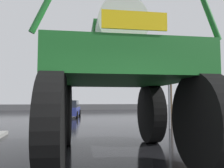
# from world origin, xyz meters

# --- Properties ---
(ground_plane) EXTENTS (120.00, 120.00, 0.00)m
(ground_plane) POSITION_xyz_m (0.00, 18.00, 0.00)
(ground_plane) COLOR black
(oversize_sprayer) EXTENTS (3.96, 5.72, 4.35)m
(oversize_sprayer) POSITION_xyz_m (0.44, 4.25, 2.06)
(oversize_sprayer) COLOR black
(oversize_sprayer) RESTS_ON ground
(sedan_ahead) EXTENTS (2.30, 4.29, 1.52)m
(sedan_ahead) POSITION_xyz_m (-0.83, 19.37, 0.71)
(sedan_ahead) COLOR navy
(sedan_ahead) RESTS_ON ground
(traffic_signal_near_right) EXTENTS (0.24, 0.54, 3.93)m
(traffic_signal_near_right) POSITION_xyz_m (4.44, 9.64, 2.87)
(traffic_signal_near_right) COLOR gray
(traffic_signal_near_right) RESTS_ON ground
(bare_tree_right) EXTENTS (4.27, 4.27, 8.18)m
(bare_tree_right) POSITION_xyz_m (10.37, 21.87, 6.32)
(bare_tree_right) COLOR #473828
(bare_tree_right) RESTS_ON ground
(roadside_barrier) EXTENTS (31.28, 0.24, 0.90)m
(roadside_barrier) POSITION_xyz_m (0.00, 34.79, 0.45)
(roadside_barrier) COLOR #59595B
(roadside_barrier) RESTS_ON ground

